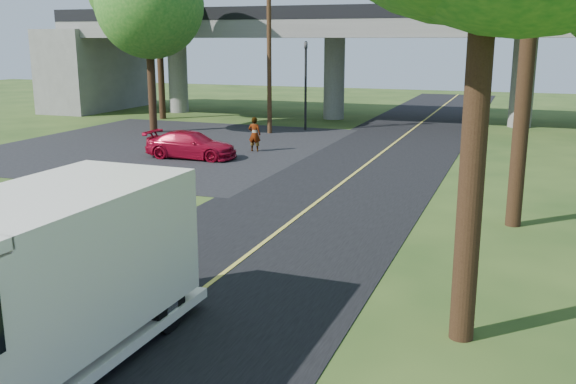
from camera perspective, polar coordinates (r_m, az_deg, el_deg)
The scene contains 12 objects.
ground at distance 13.12m, azimuth -10.47°, elevation -10.73°, with size 120.00×120.00×0.00m, color #274217.
road at distance 21.82m, azimuth 2.95°, elevation -0.66°, with size 7.00×90.00×0.02m, color black.
parking_lot at distance 33.51m, azimuth -11.08°, elevation 4.07°, with size 16.00×18.00×0.01m, color black.
lane_line at distance 21.82m, azimuth 2.95°, elevation -0.61°, with size 0.12×90.00×0.01m, color gold.
overpass at distance 42.69m, azimuth 12.10°, elevation 12.13°, with size 54.00×10.00×7.30m.
traffic_signal at distance 38.30m, azimuth 1.58°, elevation 10.27°, with size 0.18×0.22×5.20m.
utility_pole at distance 36.89m, azimuth -1.68°, elevation 12.31°, with size 1.60×0.26×9.00m.
tree_left_far at distance 44.55m, azimuth -11.38°, elevation 15.93°, with size 5.26×5.16×9.89m.
step_van at distance 10.89m, azimuth -22.23°, elevation -7.63°, with size 2.68×7.03×2.93m.
red_sedan at distance 29.62m, azimuth -8.59°, elevation 4.15°, with size 1.72×4.24×1.23m, color maroon.
silver_sedan at distance 14.68m, azimuth -21.46°, elevation -5.91°, with size 1.47×4.20×1.39m, color #93979B.
pedestrian at distance 31.08m, azimuth -2.99°, elevation 5.14°, with size 0.61×0.40×1.68m, color gray.
Camera 1 is at (6.27, -10.22, 5.32)m, focal length 40.00 mm.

